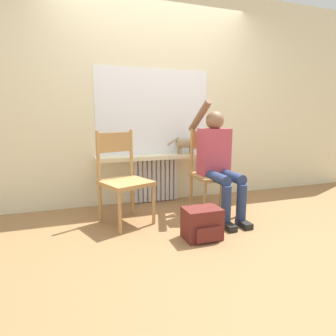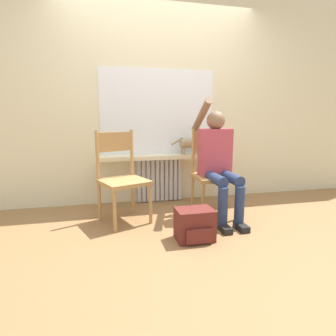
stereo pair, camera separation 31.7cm
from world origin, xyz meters
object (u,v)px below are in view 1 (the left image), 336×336
chair_right (212,171)px  cat (187,143)px  chair_left (123,177)px  person (218,158)px  backpack (202,224)px

chair_right → cat: 0.60m
chair_left → chair_right: 1.04m
chair_right → cat: size_ratio=2.21×
chair_left → cat: size_ratio=2.21×
person → backpack: (-0.43, -0.53, -0.52)m
chair_right → cat: bearing=104.4°
chair_left → chair_right: size_ratio=1.00×
backpack → cat: bearing=74.4°
chair_left → cat: (0.93, 0.52, 0.28)m
chair_right → cat: chair_right is taller
chair_left → person: 1.06m
chair_right → person: size_ratio=0.74×
person → cat: bearing=99.6°
chair_left → backpack: (0.60, -0.65, -0.35)m
chair_right → person: bearing=-88.7°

